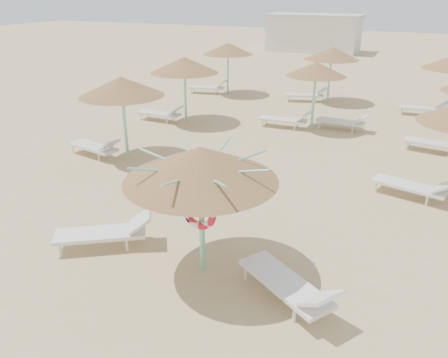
% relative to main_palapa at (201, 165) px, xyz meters
% --- Properties ---
extents(ground, '(120.00, 120.00, 0.00)m').
position_rel_main_palapa_xyz_m(ground, '(-0.47, -0.02, -2.26)').
color(ground, tan).
rests_on(ground, ground).
extents(main_palapa, '(2.91, 2.91, 2.61)m').
position_rel_main_palapa_xyz_m(main_palapa, '(0.00, 0.00, 0.00)').
color(main_palapa, '#80DEBC').
rests_on(main_palapa, ground).
extents(lounger_main_a, '(2.09, 1.68, 0.76)m').
position_rel_main_palapa_xyz_m(lounger_main_a, '(-2.28, -0.14, -1.90)').
color(lounger_main_a, silver).
rests_on(lounger_main_a, ground).
extents(lounger_main_b, '(2.15, 1.69, 0.78)m').
position_rel_main_palapa_xyz_m(lounger_main_b, '(1.91, -0.30, -1.89)').
color(lounger_main_b, silver).
rests_on(lounger_main_b, ground).
extents(palapa_field, '(20.02, 14.06, 2.73)m').
position_rel_main_palapa_xyz_m(palapa_field, '(0.84, 9.95, 0.06)').
color(palapa_field, '#80DEBC').
rests_on(palapa_field, ground).
extents(service_hut, '(8.40, 4.40, 3.25)m').
position_rel_main_palapa_xyz_m(service_hut, '(-6.47, 34.98, -0.62)').
color(service_hut, silver).
rests_on(service_hut, ground).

